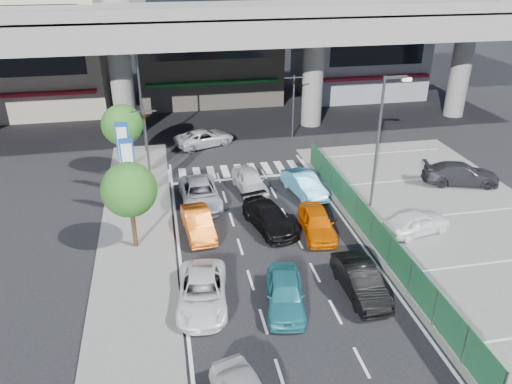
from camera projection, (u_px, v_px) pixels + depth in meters
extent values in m
plane|color=black|center=(283.00, 276.00, 24.05)|extent=(120.00, 120.00, 0.00)
cube|color=#5A5A58|center=(466.00, 232.00, 27.71)|extent=(12.00, 28.00, 0.06)
cube|color=#5A5A58|center=(136.00, 246.00, 26.34)|extent=(4.00, 30.00, 0.12)
cylinder|color=slate|center=(123.00, 89.00, 40.29)|extent=(1.80, 1.80, 8.00)
cylinder|color=slate|center=(313.00, 80.00, 43.06)|extent=(1.80, 1.80, 8.00)
cylinder|color=slate|center=(460.00, 73.00, 45.49)|extent=(1.80, 1.80, 8.00)
cube|color=slate|center=(219.00, 22.00, 39.47)|extent=(64.00, 14.00, 2.00)
cube|color=slate|center=(231.00, 14.00, 32.91)|extent=(64.00, 0.40, 0.90)
cube|color=gray|center=(36.00, 40.00, 46.61)|extent=(12.00, 10.00, 13.00)
cube|color=maroon|center=(33.00, 93.00, 43.74)|extent=(10.80, 1.60, 0.25)
cube|color=black|center=(23.00, 42.00, 41.90)|extent=(9.60, 0.10, 5.85)
cube|color=gray|center=(205.00, 23.00, 49.82)|extent=(14.00, 10.00, 15.00)
cube|color=#146826|center=(213.00, 82.00, 47.40)|extent=(12.60, 1.60, 0.25)
cube|color=black|center=(211.00, 22.00, 45.07)|extent=(11.20, 0.10, 6.75)
cube|color=gray|center=(359.00, 35.00, 52.38)|extent=(12.00, 10.00, 12.00)
cube|color=maroon|center=(375.00, 77.00, 49.29)|extent=(10.80, 1.60, 0.25)
cube|color=black|center=(379.00, 37.00, 47.69)|extent=(9.60, 0.10, 5.40)
cylinder|color=#595B60|center=(147.00, 147.00, 32.40)|extent=(0.14, 0.14, 5.20)
cube|color=#595B60|center=(143.00, 111.00, 31.35)|extent=(1.60, 0.08, 0.08)
imported|color=black|center=(144.00, 116.00, 31.48)|extent=(0.26, 1.24, 0.50)
cylinder|color=#595B60|center=(293.00, 107.00, 40.60)|extent=(0.14, 0.14, 5.20)
cube|color=#595B60|center=(294.00, 78.00, 39.54)|extent=(1.60, 0.08, 0.08)
imported|color=black|center=(294.00, 81.00, 39.68)|extent=(0.26, 1.24, 0.50)
cylinder|color=#595B60|center=(377.00, 145.00, 28.79)|extent=(0.16, 0.16, 8.00)
cube|color=#595B60|center=(395.00, 77.00, 27.18)|extent=(1.40, 0.15, 0.15)
cube|color=silver|center=(407.00, 79.00, 27.37)|extent=(0.50, 0.22, 0.18)
cylinder|color=#595B60|center=(141.00, 101.00, 37.02)|extent=(0.16, 0.16, 8.00)
cube|color=#595B60|center=(144.00, 47.00, 35.41)|extent=(1.40, 0.15, 0.15)
cube|color=silver|center=(154.00, 49.00, 35.60)|extent=(0.50, 0.22, 0.18)
cylinder|color=#595B60|center=(132.00, 196.00, 29.37)|extent=(0.10, 0.10, 2.20)
cube|color=navy|center=(128.00, 163.00, 28.44)|extent=(0.80, 0.12, 3.00)
cube|color=white|center=(128.00, 164.00, 28.38)|extent=(0.60, 0.02, 2.40)
cylinder|color=#595B60|center=(127.00, 176.00, 31.94)|extent=(0.10, 0.10, 2.20)
cube|color=navy|center=(123.00, 145.00, 31.02)|extent=(0.80, 0.12, 3.00)
cube|color=white|center=(123.00, 146.00, 30.96)|extent=(0.60, 0.02, 2.40)
cylinder|color=#382314|center=(134.00, 228.00, 25.83)|extent=(0.24, 0.24, 2.40)
sphere|color=#184D16|center=(129.00, 190.00, 24.87)|extent=(2.80, 2.80, 2.80)
cylinder|color=#382314|center=(126.00, 155.00, 34.95)|extent=(0.24, 0.24, 2.40)
sphere|color=#184D16|center=(122.00, 125.00, 33.98)|extent=(2.80, 2.80, 2.80)
imported|color=white|center=(202.00, 292.00, 21.91)|extent=(2.64, 4.85, 1.29)
imported|color=teal|center=(285.00, 293.00, 21.76)|extent=(2.34, 4.28, 1.38)
imported|color=black|center=(361.00, 281.00, 22.58)|extent=(1.53, 4.21, 1.38)
imported|color=orange|center=(198.00, 223.00, 27.37)|extent=(1.75, 4.11, 1.32)
imported|color=black|center=(269.00, 217.00, 27.93)|extent=(2.89, 4.88, 1.33)
imported|color=#E66400|center=(317.00, 223.00, 27.36)|extent=(1.98, 4.18, 1.38)
imported|color=silver|center=(200.00, 194.00, 30.55)|extent=(2.49, 5.05, 1.38)
imported|color=silver|center=(250.00, 181.00, 32.28)|extent=(2.12, 4.22, 1.38)
imported|color=#53AFDA|center=(304.00, 184.00, 31.79)|extent=(2.25, 4.39, 1.38)
imported|color=silver|center=(205.00, 138.00, 39.69)|extent=(5.16, 3.70, 1.31)
imported|color=white|center=(417.00, 222.00, 27.33)|extent=(4.13, 2.35, 1.33)
imported|color=#2A2A2E|center=(461.00, 174.00, 33.08)|extent=(5.27, 3.26, 1.43)
cone|color=#F6590D|center=(370.00, 228.00, 27.35)|extent=(0.47, 0.47, 0.74)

